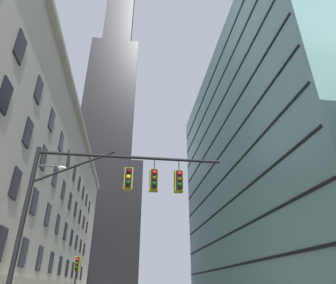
# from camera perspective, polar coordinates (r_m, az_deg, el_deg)

# --- Properties ---
(station_building) EXTENTS (15.06, 69.84, 24.84)m
(station_building) POSITION_cam_1_polar(r_m,az_deg,el_deg) (41.95, -29.42, -8.21)
(station_building) COLOR beige
(station_building) RESTS_ON ground
(dark_skyscraper) EXTENTS (28.04, 28.04, 195.71)m
(dark_skyscraper) POSITION_cam_1_polar(r_m,az_deg,el_deg) (117.74, -11.76, 1.78)
(dark_skyscraper) COLOR black
(dark_skyscraper) RESTS_ON ground
(glass_office_midrise) EXTENTS (19.65, 49.21, 40.09)m
(glass_office_midrise) POSITION_cam_1_polar(r_m,az_deg,el_deg) (50.59, 20.61, -3.46)
(glass_office_midrise) COLOR gray
(glass_office_midrise) RESTS_ON ground
(traffic_signal_mast) EXTENTS (8.81, 0.63, 7.10)m
(traffic_signal_mast) POSITION_cam_1_polar(r_m,az_deg,el_deg) (13.47, -9.72, -9.31)
(traffic_signal_mast) COLOR black
(traffic_signal_mast) RESTS_ON sidewalk_left
(traffic_light_far_left) EXTENTS (0.40, 0.63, 3.46)m
(traffic_light_far_left) POSITION_cam_1_polar(r_m,az_deg,el_deg) (25.21, -17.46, -22.29)
(traffic_light_far_left) COLOR black
(traffic_light_far_left) RESTS_ON sidewalk_left
(street_lamppost) EXTENTS (2.15, 0.32, 8.78)m
(street_lamppost) POSITION_cam_1_polar(r_m,az_deg,el_deg) (20.44, -25.90, -13.27)
(street_lamppost) COLOR #47474C
(street_lamppost) RESTS_ON sidewalk_left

